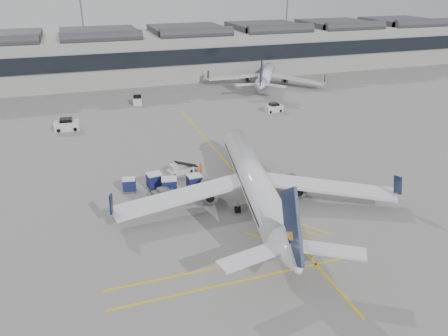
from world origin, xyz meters
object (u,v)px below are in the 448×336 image
object	(u,v)px
belt_loader	(180,170)
ramp_agent_a	(201,169)
baggage_cart_a	(194,182)
pushback_tug	(163,194)
ramp_agent_b	(189,185)
airliner_main	(255,183)

from	to	relation	value
belt_loader	ramp_agent_a	world-z (taller)	belt_loader
belt_loader	baggage_cart_a	distance (m)	5.41
baggage_cart_a	pushback_tug	world-z (taller)	baggage_cart_a
ramp_agent_b	ramp_agent_a	bearing A→B (deg)	-158.80
baggage_cart_a	ramp_agent_a	distance (m)	4.56
ramp_agent_a	airliner_main	bearing A→B (deg)	-107.43
ramp_agent_a	ramp_agent_b	xyz separation A→B (m)	(-2.67, -4.26, -0.01)
belt_loader	baggage_cart_a	xyz separation A→B (m)	(0.58, -5.35, 0.53)
ramp_agent_b	pushback_tug	xyz separation A→B (m)	(-3.50, -1.15, -0.16)
airliner_main	ramp_agent_b	bearing A→B (deg)	148.03
belt_loader	pushback_tug	xyz separation A→B (m)	(-3.60, -6.66, 0.12)
belt_loader	airliner_main	bearing A→B (deg)	-76.80
ramp_agent_a	pushback_tug	bearing A→B (deg)	-175.84
ramp_agent_a	pushback_tug	xyz separation A→B (m)	(-6.17, -5.41, -0.18)
ramp_agent_a	pushback_tug	distance (m)	8.20
belt_loader	ramp_agent_a	xyz separation A→B (m)	(2.56, -1.25, 0.29)
airliner_main	belt_loader	distance (m)	13.05
baggage_cart_a	airliner_main	bearing A→B (deg)	-52.62
baggage_cart_a	belt_loader	bearing A→B (deg)	90.44
belt_loader	ramp_agent_b	bearing A→B (deg)	-106.47
airliner_main	ramp_agent_a	xyz separation A→B (m)	(-3.58, 10.03, -1.97)
airliner_main	baggage_cart_a	distance (m)	8.32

